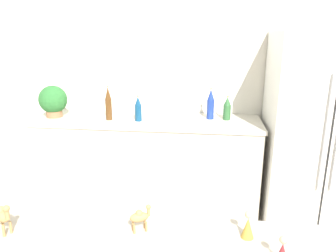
% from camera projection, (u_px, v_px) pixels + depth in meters
% --- Properties ---
extents(wall_back, '(8.00, 0.06, 2.55)m').
position_uv_depth(wall_back, '(200.00, 79.00, 3.38)').
color(wall_back, silver).
rests_on(wall_back, ground_plane).
extents(back_counter, '(2.23, 0.63, 0.92)m').
position_uv_depth(back_counter, '(147.00, 162.00, 3.35)').
color(back_counter, silver).
rests_on(back_counter, ground_plane).
extents(refrigerator, '(0.86, 0.75, 1.76)m').
position_uv_depth(refrigerator, '(316.00, 131.00, 2.97)').
color(refrigerator, white).
rests_on(refrigerator, ground_plane).
extents(potted_plant, '(0.28, 0.28, 0.31)m').
position_uv_depth(potted_plant, '(53.00, 101.00, 3.24)').
color(potted_plant, '#9E6B47').
rests_on(potted_plant, back_counter).
extents(paper_towel_roll, '(0.12, 0.12, 0.23)m').
position_uv_depth(paper_towel_roll, '(81.00, 105.00, 3.28)').
color(paper_towel_roll, white).
rests_on(paper_towel_roll, back_counter).
extents(back_bottle_0, '(0.06, 0.06, 0.33)m').
position_uv_depth(back_bottle_0, '(108.00, 104.00, 3.14)').
color(back_bottle_0, brown).
rests_on(back_bottle_0, back_counter).
extents(back_bottle_1, '(0.07, 0.07, 0.30)m').
position_uv_depth(back_bottle_1, '(211.00, 104.00, 3.18)').
color(back_bottle_1, navy).
rests_on(back_bottle_1, back_counter).
extents(back_bottle_2, '(0.06, 0.06, 0.25)m').
position_uv_depth(back_bottle_2, '(138.00, 109.00, 3.11)').
color(back_bottle_2, navy).
rests_on(back_bottle_2, back_counter).
extents(back_bottle_3, '(0.07, 0.07, 0.23)m').
position_uv_depth(back_bottle_3, '(227.00, 109.00, 3.16)').
color(back_bottle_3, '#2D6033').
rests_on(back_bottle_3, back_counter).
extents(camel_figurine, '(0.12, 0.09, 0.15)m').
position_uv_depth(camel_figurine, '(2.00, 215.00, 1.39)').
color(camel_figurine, '#A87F4C').
rests_on(camel_figurine, bar_counter).
extents(camel_figurine_second, '(0.10, 0.08, 0.12)m').
position_uv_depth(camel_figurine_second, '(140.00, 216.00, 1.41)').
color(camel_figurine_second, '#A87F4C').
rests_on(camel_figurine_second, bar_counter).
extents(wise_man_figurine_crimson, '(0.05, 0.05, 0.11)m').
position_uv_depth(wise_man_figurine_crimson, '(282.00, 251.00, 1.22)').
color(wise_man_figurine_crimson, maroon).
rests_on(wise_man_figurine_crimson, bar_counter).
extents(wise_man_figurine_purple, '(0.05, 0.05, 0.13)m').
position_uv_depth(wise_man_figurine_purple, '(248.00, 226.00, 1.37)').
color(wise_man_figurine_purple, '#B28933').
rests_on(wise_man_figurine_purple, bar_counter).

